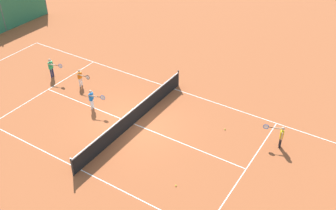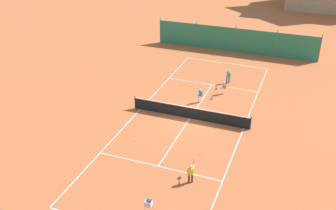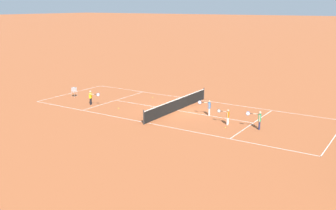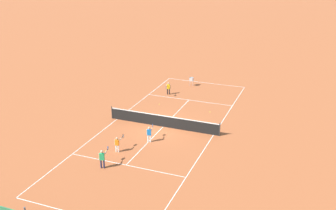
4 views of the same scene
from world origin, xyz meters
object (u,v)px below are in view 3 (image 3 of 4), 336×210
tennis_ball_alley_right (153,97)px  ball_hopper (74,90)px  player_near_baseline (227,116)px  tennis_ball_near_corner (225,128)px  player_far_service (209,107)px  player_near_service (91,97)px  tennis_ball_by_net_right (119,108)px  tennis_net (177,104)px  player_far_baseline (259,119)px

tennis_ball_alley_right → ball_hopper: size_ratio=0.07×
player_near_baseline → tennis_ball_near_corner: 1.07m
ball_hopper → tennis_ball_near_corner: bearing=85.9°
player_far_service → tennis_ball_near_corner: bearing=47.3°
player_near_service → ball_hopper: bearing=-111.0°
player_far_service → tennis_ball_by_net_right: bearing=-72.9°
tennis_ball_by_net_right → tennis_ball_near_corner: (0.07, 9.53, 0.00)m
tennis_net → player_far_service: 2.78m
tennis_ball_by_net_right → player_far_baseline: bearing=94.5°
player_far_service → player_far_baseline: bearing=74.0°
player_near_service → tennis_ball_by_net_right: size_ratio=18.25×
tennis_net → tennis_ball_by_net_right: size_ratio=139.09×
tennis_net → player_near_service: bearing=-71.7°
player_far_baseline → player_near_service: bearing=-85.5°
player_near_baseline → player_far_baseline: bearing=93.7°
player_near_baseline → player_near_service: bearing=-85.4°
ball_hopper → player_far_baseline: bearing=89.5°
tennis_ball_by_net_right → tennis_ball_alley_right: size_ratio=1.00×
player_near_baseline → tennis_ball_near_corner: size_ratio=16.83×
tennis_net → tennis_ball_by_net_right: bearing=-63.8°
player_far_service → tennis_ball_alley_right: size_ratio=18.07×
player_near_baseline → tennis_ball_near_corner: bearing=17.7°
player_far_service → tennis_ball_by_net_right: 7.45m
tennis_ball_by_net_right → player_far_service: bearing=107.1°
player_far_baseline → tennis_ball_near_corner: (0.97, -2.01, -0.71)m
player_near_baseline → tennis_ball_alley_right: player_near_baseline is taller
player_near_baseline → tennis_ball_by_net_right: (0.75, -9.27, -0.62)m
player_near_service → tennis_ball_near_corner: bearing=90.7°
player_far_baseline → player_near_service: (1.12, -14.33, -0.04)m
tennis_net → tennis_ball_alley_right: bearing=-121.9°
tennis_ball_near_corner → player_far_baseline: bearing=115.9°
player_far_baseline → tennis_ball_near_corner: size_ratio=19.28×
tennis_ball_alley_right → ball_hopper: (3.71, -6.18, 0.62)m
player_far_baseline → tennis_ball_near_corner: bearing=-64.1°
player_near_service → tennis_ball_by_net_right: bearing=94.5°
player_near_baseline → tennis_ball_by_net_right: size_ratio=16.83×
tennis_net → player_near_baseline: bearing=74.5°
tennis_net → player_near_service: player_near_service is taller
player_near_service → tennis_ball_near_corner: (-0.15, 12.32, -0.67)m
player_far_baseline → ball_hopper: bearing=-90.5°
tennis_ball_alley_right → player_near_service: bearing=-30.1°
player_far_baseline → tennis_ball_near_corner: 2.34m
player_far_service → tennis_ball_near_corner: (2.25, 2.44, -0.66)m
ball_hopper → tennis_ball_by_net_right: bearing=80.2°
tennis_net → player_far_baseline: player_far_baseline is taller
tennis_ball_by_net_right → player_near_service: bearing=-85.5°
player_far_baseline → tennis_ball_alley_right: bearing=-108.6°
tennis_ball_by_net_right → tennis_ball_near_corner: size_ratio=1.00×
player_near_service → tennis_net: bearing=108.3°
tennis_net → player_far_baseline: 7.33m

